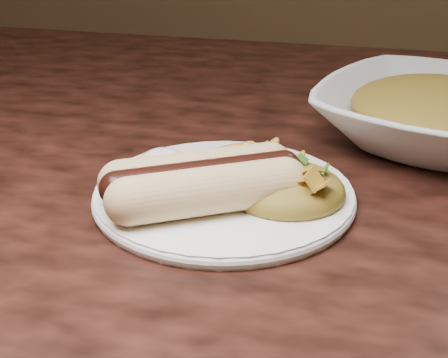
# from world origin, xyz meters

# --- Properties ---
(table) EXTENTS (1.60, 0.90, 0.75)m
(table) POSITION_xyz_m (0.00, 0.00, 0.66)
(table) COLOR #471E16
(table) RESTS_ON floor
(plate) EXTENTS (0.25, 0.25, 0.01)m
(plate) POSITION_xyz_m (0.11, -0.14, 0.76)
(plate) COLOR white
(plate) RESTS_ON table
(hotdog) EXTENTS (0.14, 0.13, 0.04)m
(hotdog) POSITION_xyz_m (0.10, -0.17, 0.78)
(hotdog) COLOR #EBBE82
(hotdog) RESTS_ON plate
(mac_and_cheese) EXTENTS (0.09, 0.08, 0.03)m
(mac_and_cheese) POSITION_xyz_m (0.12, -0.08, 0.78)
(mac_and_cheese) COLOR #F5AE43
(mac_and_cheese) RESTS_ON plate
(sour_cream) EXTENTS (0.06, 0.06, 0.03)m
(sour_cream) POSITION_xyz_m (0.04, -0.11, 0.78)
(sour_cream) COLOR white
(sour_cream) RESTS_ON plate
(taco_salad) EXTENTS (0.10, 0.10, 0.04)m
(taco_salad) POSITION_xyz_m (0.16, -0.14, 0.78)
(taco_salad) COLOR #B26622
(taco_salad) RESTS_ON plate
(serving_bowl) EXTENTS (0.32, 0.32, 0.06)m
(serving_bowl) POSITION_xyz_m (0.30, 0.04, 0.78)
(serving_bowl) COLOR silver
(serving_bowl) RESTS_ON table
(bowl_filling) EXTENTS (0.22, 0.22, 0.05)m
(bowl_filling) POSITION_xyz_m (0.30, 0.04, 0.80)
(bowl_filling) COLOR #B26622
(bowl_filling) RESTS_ON serving_bowl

